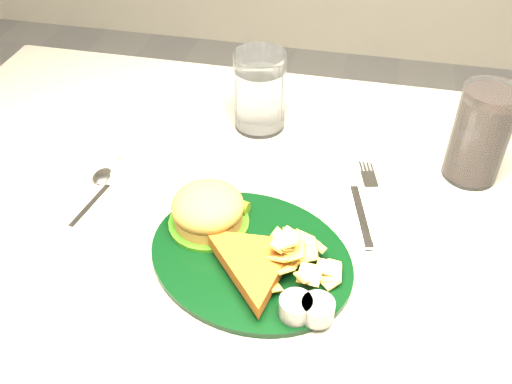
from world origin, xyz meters
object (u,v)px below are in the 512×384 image
Objects in this scene: dinner_plate at (250,242)px; cola_glass at (480,135)px; water_glass at (260,91)px; fork_napkin at (362,211)px; table at (264,362)px.

cola_glass is (0.28, 0.24, 0.04)m from dinner_plate.
fork_napkin is at bearing -45.06° from water_glass.
fork_napkin is at bearing 65.06° from dinner_plate.
cola_glass is 0.91× the size of fork_napkin.
water_glass is at bearing 120.50° from fork_napkin.
table is at bearing 176.37° from fork_napkin.
water_glass is 0.34m from cola_glass.
cola_glass is at bearing 24.92° from fork_napkin.
cola_glass is 0.21m from fork_napkin.
water_glass is (-0.05, 0.30, 0.04)m from dinner_plate.
fork_napkin reaches higher than table.
dinner_plate is at bearing -80.04° from water_glass.
water_glass is at bearing 104.71° from table.
fork_napkin is at bearing -140.64° from cola_glass.
fork_napkin is (0.19, -0.19, -0.06)m from water_glass.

